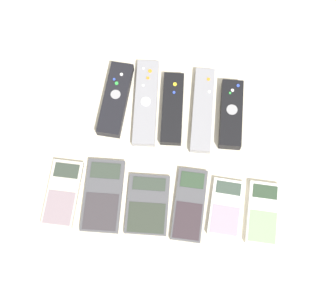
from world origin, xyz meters
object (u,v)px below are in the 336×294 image
(calculator_1, at_px, (103,195))
(calculator_4, at_px, (226,208))
(remote_3, at_px, (203,110))
(remote_4, at_px, (231,114))
(remote_0, at_px, (116,99))
(remote_1, at_px, (146,102))
(calculator_2, at_px, (148,204))
(calculator_0, at_px, (63,193))
(remote_2, at_px, (174,109))
(calculator_5, at_px, (263,213))
(calculator_3, at_px, (189,204))

(calculator_1, xyz_separation_m, calculator_4, (0.27, 0.00, 0.00))
(remote_3, distance_m, remote_4, 0.07)
(calculator_4, bearing_deg, calculator_1, -176.71)
(remote_0, relative_size, remote_1, 0.85)
(calculator_2, relative_size, calculator_4, 1.06)
(remote_0, bearing_deg, remote_4, 1.14)
(calculator_4, bearing_deg, calculator_0, -176.04)
(remote_2, distance_m, calculator_4, 0.25)
(remote_2, height_order, calculator_2, remote_2)
(remote_1, bearing_deg, remote_3, -5.96)
(remote_2, relative_size, calculator_2, 1.32)
(remote_1, relative_size, calculator_4, 1.69)
(calculator_0, bearing_deg, calculator_5, 1.26)
(remote_0, distance_m, calculator_3, 0.30)
(remote_4, distance_m, calculator_0, 0.41)
(remote_2, xyz_separation_m, remote_4, (0.13, -0.00, 0.00))
(remote_4, height_order, calculator_4, remote_4)
(calculator_0, distance_m, calculator_5, 0.43)
(calculator_0, bearing_deg, calculator_1, 3.98)
(remote_3, height_order, calculator_0, remote_3)
(calculator_3, distance_m, calculator_4, 0.08)
(remote_3, xyz_separation_m, calculator_2, (-0.10, -0.23, -0.00))
(remote_1, xyz_separation_m, calculator_4, (0.20, -0.23, -0.00))
(calculator_3, bearing_deg, remote_0, 131.75)
(remote_2, distance_m, calculator_5, 0.31)
(calculator_4, xyz_separation_m, calculator_5, (0.08, -0.00, 0.00))
(remote_1, distance_m, remote_3, 0.13)
(calculator_0, height_order, calculator_2, calculator_0)
(remote_3, relative_size, calculator_4, 1.63)
(remote_3, bearing_deg, calculator_5, -57.86)
(remote_4, xyz_separation_m, calculator_3, (-0.08, -0.22, -0.01))
(remote_1, relative_size, calculator_5, 1.58)
(remote_0, relative_size, calculator_2, 1.36)
(calculator_0, height_order, calculator_5, calculator_5)
(remote_3, relative_size, calculator_1, 1.27)
(calculator_1, xyz_separation_m, calculator_3, (0.19, -0.00, 0.00))
(calculator_3, height_order, calculator_4, calculator_4)
(calculator_1, bearing_deg, calculator_2, -7.36)
(remote_0, bearing_deg, calculator_3, -46.46)
(calculator_0, xyz_separation_m, calculator_4, (0.35, 0.01, 0.00))
(calculator_3, height_order, calculator_5, calculator_5)
(remote_3, bearing_deg, calculator_4, -73.98)
(remote_4, bearing_deg, calculator_3, -110.48)
(remote_1, relative_size, calculator_1, 1.32)
(remote_0, relative_size, remote_2, 1.03)
(remote_0, xyz_separation_m, calculator_2, (0.10, -0.23, -0.01))
(remote_3, relative_size, calculator_0, 1.40)
(remote_2, relative_size, calculator_0, 1.20)
(calculator_2, bearing_deg, calculator_0, 176.37)
(calculator_1, distance_m, calculator_3, 0.19)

